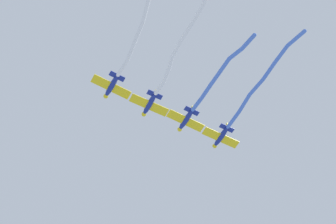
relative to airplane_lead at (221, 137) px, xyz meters
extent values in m
ellipsoid|color=navy|center=(0.08, -0.08, -0.01)|extent=(4.03, 3.76, 0.94)
sphere|color=yellow|center=(-1.54, 1.38, -0.01)|extent=(1.12, 1.12, 0.80)
ellipsoid|color=black|center=(-0.34, 0.31, 0.34)|extent=(1.27, 1.23, 0.50)
cube|color=yellow|center=(-0.03, 0.03, -0.14)|extent=(5.61, 6.00, 0.12)
cube|color=navy|center=(1.52, -1.36, 0.07)|extent=(2.39, 2.52, 0.10)
cube|color=yellow|center=(1.45, -1.30, 0.56)|extent=(0.86, 0.79, 1.29)
cylinder|color=#4C75DB|center=(3.10, -2.58, 0.17)|extent=(3.10, 2.45, 1.15)
cylinder|color=#4C75DB|center=(5.67, -4.69, 0.64)|extent=(3.02, 2.72, 1.12)
cylinder|color=#4C75DB|center=(8.33, -6.70, 1.00)|extent=(3.18, 2.30, 0.93)
cylinder|color=#4C75DB|center=(11.01, -8.67, 1.25)|extent=(3.02, 2.63, 0.87)
cylinder|color=#4C75DB|center=(13.59, -10.68, 1.62)|extent=(3.07, 2.36, 1.21)
cylinder|color=#4C75DB|center=(16.45, -12.32, 1.94)|extent=(3.39, 1.99, 0.74)
sphere|color=#4C75DB|center=(1.79, -1.61, -0.06)|extent=(0.62, 0.62, 0.62)
sphere|color=#4C75DB|center=(4.42, -3.56, 0.41)|extent=(0.62, 0.62, 0.62)
sphere|color=#4C75DB|center=(6.93, -5.81, 0.86)|extent=(0.62, 0.62, 0.62)
sphere|color=#4C75DB|center=(9.72, -7.60, 1.14)|extent=(0.62, 0.62, 0.62)
sphere|color=#4C75DB|center=(12.29, -9.75, 1.36)|extent=(0.62, 0.62, 0.62)
sphere|color=#4C75DB|center=(14.89, -11.61, 1.89)|extent=(0.62, 0.62, 0.62)
sphere|color=#4C75DB|center=(18.00, -13.04, 2.00)|extent=(0.62, 0.62, 0.62)
ellipsoid|color=navy|center=(-4.47, -5.25, 0.29)|extent=(4.08, 3.70, 0.94)
sphere|color=yellow|center=(-6.13, -3.83, 0.29)|extent=(1.12, 1.12, 0.80)
ellipsoid|color=black|center=(-4.91, -4.88, 0.64)|extent=(1.28, 1.22, 0.50)
cube|color=yellow|center=(-4.59, -5.15, 0.16)|extent=(5.53, 6.07, 0.12)
cube|color=navy|center=(-3.02, -6.51, 0.37)|extent=(2.36, 2.54, 0.10)
cube|color=yellow|center=(-3.08, -6.45, 0.86)|extent=(0.87, 0.77, 1.29)
cylinder|color=#4C75DB|center=(-1.65, -7.59, 0.20)|extent=(2.59, 2.19, 0.74)
cylinder|color=#4C75DB|center=(0.43, -9.18, 0.37)|extent=(2.51, 2.02, 1.14)
cylinder|color=#4C75DB|center=(2.36, -10.60, 0.76)|extent=(2.34, 1.87, 1.05)
cylinder|color=#4C75DB|center=(4.46, -12.14, 1.10)|extent=(2.82, 2.27, 1.05)
cylinder|color=#4C75DB|center=(6.84, -13.54, 1.19)|extent=(2.73, 1.63, 0.85)
cylinder|color=#4C75DB|center=(9.25, -14.83, 1.04)|extent=(2.77, 2.09, 0.77)
sphere|color=#4C75DB|center=(-2.74, -6.75, 0.24)|extent=(0.65, 0.65, 0.65)
sphere|color=#4C75DB|center=(-0.56, -8.43, 0.16)|extent=(0.65, 0.65, 0.65)
sphere|color=#4C75DB|center=(1.43, -9.93, 0.58)|extent=(0.65, 0.65, 0.65)
sphere|color=#4C75DB|center=(3.29, -11.26, 0.93)|extent=(0.65, 0.65, 0.65)
sphere|color=#4C75DB|center=(5.63, -13.02, 1.28)|extent=(0.65, 0.65, 0.65)
sphere|color=#4C75DB|center=(8.06, -14.05, 1.09)|extent=(0.65, 0.65, 0.65)
sphere|color=#4C75DB|center=(10.45, -15.60, 0.99)|extent=(0.65, 0.65, 0.65)
ellipsoid|color=navy|center=(-9.03, -10.43, -0.01)|extent=(4.02, 3.78, 0.94)
sphere|color=yellow|center=(-10.65, -8.96, -0.01)|extent=(1.13, 1.13, 0.80)
ellipsoid|color=black|center=(-9.45, -10.05, 0.34)|extent=(1.27, 1.23, 0.50)
cube|color=yellow|center=(-9.15, -10.33, -0.14)|extent=(5.64, 5.98, 0.12)
cube|color=navy|center=(-7.61, -11.73, 0.07)|extent=(2.40, 2.51, 0.10)
cube|color=yellow|center=(-7.68, -11.67, 0.56)|extent=(0.85, 0.79, 1.29)
cylinder|color=white|center=(-6.32, -12.74, -0.01)|extent=(2.45, 2.04, 0.78)
cylinder|color=white|center=(-4.65, -14.22, 0.24)|extent=(1.94, 1.88, 1.12)
cylinder|color=white|center=(-3.31, -15.92, 0.44)|extent=(1.90, 2.33, 0.67)
cylinder|color=white|center=(-1.68, -17.73, 0.64)|extent=(2.45, 2.16, 1.10)
cylinder|color=white|center=(0.15, -19.26, 0.91)|extent=(2.21, 1.90, 0.81)
cylinder|color=white|center=(1.94, -20.70, 0.98)|extent=(2.23, 1.98, 0.66)
cylinder|color=white|center=(3.73, -22.22, 0.98)|extent=(2.19, 2.04, 0.67)
sphere|color=white|center=(-7.34, -11.97, -0.06)|extent=(0.64, 0.64, 0.64)
sphere|color=white|center=(-5.31, -13.50, 0.05)|extent=(0.64, 0.64, 0.64)
sphere|color=white|center=(-3.99, -14.94, 0.43)|extent=(0.64, 0.64, 0.64)
sphere|color=white|center=(-2.64, -16.90, 0.45)|extent=(0.64, 0.64, 0.64)
sphere|color=white|center=(-0.73, -18.57, 0.84)|extent=(0.64, 0.64, 0.64)
sphere|color=white|center=(1.03, -19.96, 0.97)|extent=(0.64, 0.64, 0.64)
sphere|color=white|center=(2.85, -21.44, 0.99)|extent=(0.64, 0.64, 0.64)
sphere|color=white|center=(4.61, -23.00, 0.97)|extent=(0.64, 0.64, 0.64)
ellipsoid|color=navy|center=(-13.59, -15.61, 0.29)|extent=(4.12, 3.65, 0.94)
sphere|color=yellow|center=(-15.27, -14.22, 0.29)|extent=(1.12, 1.12, 0.80)
ellipsoid|color=black|center=(-14.03, -15.25, 0.64)|extent=(1.28, 1.21, 0.50)
cube|color=yellow|center=(-13.71, -15.51, 0.16)|extent=(5.46, 6.13, 0.12)
cube|color=navy|center=(-12.11, -16.84, 0.37)|extent=(2.33, 2.56, 0.10)
cube|color=yellow|center=(-12.18, -16.78, 0.86)|extent=(0.88, 0.76, 1.29)
cylinder|color=white|center=(-10.60, -17.99, 0.34)|extent=(2.87, 2.32, 0.84)
cylinder|color=white|center=(-8.29, -20.09, 0.43)|extent=(2.63, 2.77, 0.64)
cylinder|color=white|center=(-6.05, -22.48, 0.52)|extent=(2.81, 2.85, 0.86)
cylinder|color=white|center=(-3.93, -24.97, 0.83)|extent=(2.51, 2.92, 1.10)
sphere|color=white|center=(-11.83, -17.07, 0.24)|extent=(0.61, 0.61, 0.61)
sphere|color=white|center=(-9.37, -18.91, 0.44)|extent=(0.61, 0.61, 0.61)
sphere|color=white|center=(-7.20, -21.27, 0.42)|extent=(0.61, 0.61, 0.61)
sphere|color=white|center=(-4.89, -23.69, 0.63)|extent=(0.61, 0.61, 0.61)
sphere|color=white|center=(-2.98, -26.24, 1.03)|extent=(0.61, 0.61, 0.61)
camera|label=1|loc=(7.70, -46.11, -68.57)|focal=51.23mm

